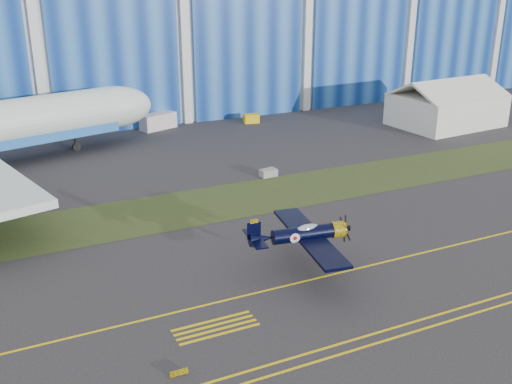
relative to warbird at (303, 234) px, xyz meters
name	(u,v)px	position (x,y,z in m)	size (l,w,h in m)	color
ground	(362,237)	(8.35, 3.33, -3.37)	(260.00, 260.00, 0.00)	#312F33
grass_median	(291,190)	(8.35, 17.33, -3.35)	(260.00, 10.00, 0.02)	#475128
hangar	(145,18)	(8.35, 75.11, 11.59)	(220.00, 45.70, 30.00)	silver
taxiway_centreline	(395,259)	(8.35, -1.67, -3.36)	(200.00, 0.20, 0.02)	yellow
edge_line_near	(476,313)	(8.35, -11.17, -3.36)	(80.00, 0.20, 0.02)	yellow
edge_line_far	(467,306)	(8.35, -10.17, -3.36)	(80.00, 0.20, 0.02)	yellow
hold_short_ladder	(216,327)	(-9.65, -4.77, -3.36)	(6.00, 2.40, 0.02)	yellow
guard_board_left	(179,373)	(-13.65, -8.67, -3.20)	(1.20, 0.15, 0.35)	yellow
warbird	(303,234)	(0.00, 0.00, 0.00)	(11.54, 13.26, 3.54)	black
tent	(447,102)	(45.22, 33.46, 0.40)	(17.19, 13.23, 7.54)	white
shipping_container	(158,121)	(2.81, 50.80, -2.14)	(5.69, 2.27, 2.46)	silver
tug	(251,118)	(17.68, 48.17, -2.67)	(2.42, 1.51, 1.41)	yellow
gse_box	(437,95)	(57.39, 49.20, -2.46)	(3.06, 1.63, 1.84)	tan
barrier_a	(270,174)	(8.23, 22.54, -2.92)	(2.00, 0.60, 0.90)	gray
barrier_b	(267,172)	(8.18, 23.20, -2.92)	(2.00, 0.60, 0.90)	gray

